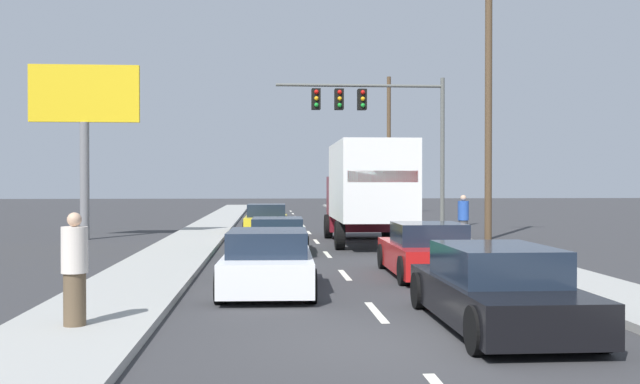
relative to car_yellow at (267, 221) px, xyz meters
name	(u,v)px	position (x,y,z in m)	size (l,w,h in m)	color
ground_plane	(306,229)	(1.89, 4.06, -0.60)	(140.00, 140.00, 0.00)	#333335
sidewalk_right	(422,234)	(6.55, -0.94, -0.53)	(2.20, 80.00, 0.14)	#9E9E99
sidewalk_left	(199,235)	(-2.76, -0.94, -0.53)	(2.20, 80.00, 0.14)	#9E9E99
lane_markings	(312,237)	(1.89, -1.07, -0.60)	(0.14, 57.00, 0.01)	silver
car_yellow	(267,221)	(0.00, 0.00, 0.00)	(1.94, 4.08, 1.33)	yellow
car_green	(277,236)	(0.36, -7.83, -0.07)	(1.97, 4.10, 1.12)	#196B38
car_white	(268,263)	(0.05, -16.06, -0.01)	(1.97, 4.26, 1.27)	white
box_truck	(367,187)	(3.64, -5.05, 1.47)	(2.71, 7.71, 3.63)	white
car_red	(427,252)	(3.83, -13.92, -0.03)	(1.91, 4.19, 1.28)	red
car_black	(496,290)	(3.54, -19.99, -0.02)	(1.86, 4.55, 1.26)	black
traffic_signal_mast	(368,111)	(4.71, 2.44, 4.97)	(7.91, 0.69, 7.17)	#595B56
utility_pole_mid	(488,107)	(8.73, -3.01, 4.62)	(1.80, 0.28, 10.15)	brown
utility_pole_far	(389,144)	(8.51, 18.91, 4.37)	(1.80, 0.28, 9.66)	brown
roadside_billboard	(84,114)	(-7.12, -2.00, 4.32)	(4.26, 0.36, 6.86)	slate
pedestrian_near_corner	(75,269)	(-2.77, -20.09, 0.36)	(0.38, 0.38, 1.65)	brown
pedestrian_mid_block	(463,219)	(6.91, -5.99, 0.37)	(0.38, 0.38, 1.66)	#3F3F42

